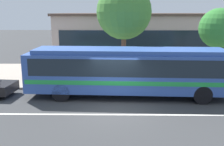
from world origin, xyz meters
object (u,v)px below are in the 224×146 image
Objects in this scene: transit_bus at (129,69)px; street_tree_mid_block at (219,29)px; pedestrian_waiting_near_sign at (161,68)px; street_tree_near_stop at (124,12)px; bus_stop_sign at (182,63)px.

transit_bus is 2.35× the size of street_tree_mid_block.
street_tree_near_stop is (-2.53, 1.26, 3.74)m from pedestrian_waiting_near_sign.
bus_stop_sign is (1.12, -1.28, 0.61)m from pedestrian_waiting_near_sign.
bus_stop_sign is 0.49× the size of street_tree_mid_block.
transit_bus is at bearing -150.09° from street_tree_mid_block.
transit_bus is 7.06× the size of pedestrian_waiting_near_sign.
street_tree_mid_block is (2.83, 1.93, 2.01)m from bus_stop_sign.
street_tree_mid_block is at bearing 9.36° from pedestrian_waiting_near_sign.
bus_stop_sign is at bearing 25.98° from transit_bus.
street_tree_mid_block is at bearing 34.29° from bus_stop_sign.
bus_stop_sign is at bearing -145.71° from street_tree_mid_block.
transit_bus is at bearing -154.02° from bus_stop_sign.
bus_stop_sign is (3.44, 1.68, 0.06)m from transit_bus.
bus_stop_sign is at bearing -48.73° from pedestrian_waiting_near_sign.
street_tree_mid_block is (6.49, -0.61, -1.11)m from street_tree_near_stop.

